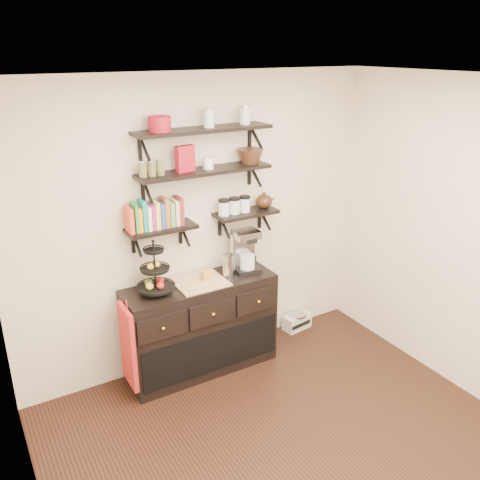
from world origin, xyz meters
The scene contains 22 objects.
floor centered at (0.00, 0.00, 0.00)m, with size 3.50×3.50×0.00m, color black.
ceiling centered at (0.00, 0.00, 2.70)m, with size 3.50×3.50×0.02m, color white.
back_wall centered at (0.00, 1.75, 1.35)m, with size 3.50×0.02×2.70m, color #EFE4CA.
left_wall centered at (-1.75, 0.00, 1.35)m, with size 0.02×3.50×2.70m, color #EFE4CA.
shelf_top centered at (0.00, 1.62, 2.23)m, with size 1.20×0.27×0.23m.
shelf_mid centered at (0.00, 1.62, 1.88)m, with size 1.20×0.27×0.23m.
shelf_low_left centered at (-0.42, 1.63, 1.43)m, with size 0.60×0.25×0.23m.
shelf_low_right centered at (0.42, 1.63, 1.43)m, with size 0.60×0.25×0.23m.
cookbooks centered at (-0.47, 1.63, 1.57)m, with size 0.43×0.15×0.26m.
glass_canisters centered at (0.30, 1.63, 1.51)m, with size 0.32×0.10×0.13m.
sideboard centered at (-0.13, 1.51, 0.45)m, with size 1.40×0.50×0.92m.
fruit_stand centered at (-0.54, 1.52, 1.06)m, with size 0.32×0.32×0.47m.
candle centered at (-0.06, 1.51, 0.96)m, with size 0.08×0.08×0.08m, color #B28529.
coffee_maker centered at (0.36, 1.54, 1.10)m, with size 0.24×0.23×0.41m.
thermal_carafe centered at (0.16, 1.49, 1.01)m, with size 0.11×0.11×0.22m, color silver.
apron centered at (-0.86, 1.41, 0.52)m, with size 0.04×0.31×0.73m, color maroon.
radio centered at (1.08, 1.64, 0.09)m, with size 0.32×0.23×0.18m.
recipe_box centered at (-0.18, 1.61, 2.01)m, with size 0.16×0.06×0.22m, color maroon.
walnut_bowl centered at (0.46, 1.61, 1.96)m, with size 0.24×0.24×0.13m, color black, non-canonical shape.
ramekins centered at (0.04, 1.61, 1.95)m, with size 0.09×0.09×0.10m, color white.
teapot centered at (0.62, 1.63, 1.53)m, with size 0.21×0.16×0.16m, color #351E0F, non-canonical shape.
red_pot centered at (-0.38, 1.61, 2.31)m, with size 0.18×0.18×0.12m, color maroon.
Camera 1 is at (-1.89, -2.22, 2.89)m, focal length 38.00 mm.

